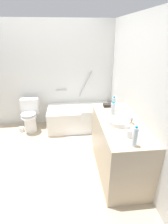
{
  "coord_description": "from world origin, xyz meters",
  "views": [
    {
      "loc": [
        0.45,
        -2.54,
        2.03
      ],
      "look_at": [
        0.74,
        0.2,
        0.75
      ],
      "focal_mm": 27.51,
      "sensor_mm": 36.0,
      "label": 1
    }
  ],
  "objects_px": {
    "toilet": "(30,116)",
    "water_bottle_0": "(114,104)",
    "sink_basin": "(119,121)",
    "water_bottle_2": "(113,109)",
    "sink_faucet": "(131,120)",
    "drinking_glass_1": "(130,134)",
    "bath_mat": "(81,142)",
    "amenity_basket": "(108,105)",
    "drinking_glass_0": "(128,129)",
    "water_bottle_1": "(135,137)",
    "bathtub": "(80,117)",
    "toilet_paper_roll": "(22,129)"
  },
  "relations": [
    {
      "from": "sink_faucet",
      "to": "water_bottle_0",
      "type": "height_order",
      "value": "water_bottle_0"
    },
    {
      "from": "bath_mat",
      "to": "toilet_paper_roll",
      "type": "distance_m",
      "value": 1.41
    },
    {
      "from": "water_bottle_1",
      "to": "drinking_glass_0",
      "type": "distance_m",
      "value": 0.3
    },
    {
      "from": "drinking_glass_1",
      "to": "bath_mat",
      "type": "height_order",
      "value": "drinking_glass_1"
    },
    {
      "from": "toilet",
      "to": "drinking_glass_1",
      "type": "relative_size",
      "value": 7.54
    },
    {
      "from": "amenity_basket",
      "to": "bath_mat",
      "type": "xyz_separation_m",
      "value": [
        -0.45,
        0.23,
        -0.88
      ]
    },
    {
      "from": "sink_basin",
      "to": "water_bottle_2",
      "type": "relative_size",
      "value": 1.43
    },
    {
      "from": "bathtub",
      "to": "water_bottle_0",
      "type": "relative_size",
      "value": 5.78
    },
    {
      "from": "sink_basin",
      "to": "water_bottle_1",
      "type": "distance_m",
      "value": 0.54
    },
    {
      "from": "toilet_paper_roll",
      "to": "drinking_glass_1",
      "type": "bearing_deg",
      "value": -44.64
    },
    {
      "from": "sink_basin",
      "to": "drinking_glass_0",
      "type": "height_order",
      "value": "drinking_glass_0"
    },
    {
      "from": "sink_faucet",
      "to": "drinking_glass_1",
      "type": "distance_m",
      "value": 0.39
    },
    {
      "from": "water_bottle_1",
      "to": "toilet_paper_roll",
      "type": "bearing_deg",
      "value": 132.49
    },
    {
      "from": "water_bottle_1",
      "to": "toilet_paper_roll",
      "type": "distance_m",
      "value": 2.79
    },
    {
      "from": "sink_faucet",
      "to": "water_bottle_2",
      "type": "bearing_deg",
      "value": 123.15
    },
    {
      "from": "water_bottle_1",
      "to": "bath_mat",
      "type": "distance_m",
      "value": 1.76
    },
    {
      "from": "bathtub",
      "to": "bath_mat",
      "type": "xyz_separation_m",
      "value": [
        -0.03,
        -0.61,
        -0.26
      ]
    },
    {
      "from": "toilet",
      "to": "sink_basin",
      "type": "bearing_deg",
      "value": 48.07
    },
    {
      "from": "water_bottle_0",
      "to": "drinking_glass_0",
      "type": "bearing_deg",
      "value": -89.52
    },
    {
      "from": "bathtub",
      "to": "amenity_basket",
      "type": "xyz_separation_m",
      "value": [
        0.42,
        -0.84,
        0.62
      ]
    },
    {
      "from": "bathtub",
      "to": "toilet_paper_roll",
      "type": "xyz_separation_m",
      "value": [
        -1.32,
        -0.04,
        -0.22
      ]
    },
    {
      "from": "bath_mat",
      "to": "water_bottle_0",
      "type": "bearing_deg",
      "value": -38.35
    },
    {
      "from": "toilet",
      "to": "water_bottle_0",
      "type": "distance_m",
      "value": 1.98
    },
    {
      "from": "drinking_glass_0",
      "to": "water_bottle_2",
      "type": "bearing_deg",
      "value": 95.85
    },
    {
      "from": "amenity_basket",
      "to": "drinking_glass_0",
      "type": "bearing_deg",
      "value": -85.94
    },
    {
      "from": "toilet_paper_roll",
      "to": "sink_faucet",
      "type": "bearing_deg",
      "value": -36.01
    },
    {
      "from": "bathtub",
      "to": "water_bottle_1",
      "type": "height_order",
      "value": "bathtub"
    },
    {
      "from": "sink_basin",
      "to": "bath_mat",
      "type": "bearing_deg",
      "value": 119.08
    },
    {
      "from": "sink_basin",
      "to": "amenity_basket",
      "type": "distance_m",
      "value": 0.61
    },
    {
      "from": "toilet",
      "to": "bath_mat",
      "type": "xyz_separation_m",
      "value": [
        1.08,
        -0.62,
        -0.35
      ]
    },
    {
      "from": "toilet",
      "to": "bath_mat",
      "type": "bearing_deg",
      "value": 61.58
    },
    {
      "from": "toilet_paper_roll",
      "to": "water_bottle_1",
      "type": "bearing_deg",
      "value": -47.51
    },
    {
      "from": "drinking_glass_1",
      "to": "amenity_basket",
      "type": "relative_size",
      "value": 0.68
    },
    {
      "from": "bathtub",
      "to": "bath_mat",
      "type": "height_order",
      "value": "bathtub"
    },
    {
      "from": "water_bottle_2",
      "to": "drinking_glass_1",
      "type": "bearing_deg",
      "value": -86.53
    },
    {
      "from": "water_bottle_2",
      "to": "drinking_glass_1",
      "type": "distance_m",
      "value": 0.65
    },
    {
      "from": "sink_basin",
      "to": "bath_mat",
      "type": "xyz_separation_m",
      "value": [
        -0.47,
        0.84,
        -0.89
      ]
    },
    {
      "from": "amenity_basket",
      "to": "toilet_paper_roll",
      "type": "relative_size",
      "value": 1.27
    },
    {
      "from": "water_bottle_2",
      "to": "toilet_paper_roll",
      "type": "xyz_separation_m",
      "value": [
        -1.74,
        1.12,
        -0.91
      ]
    },
    {
      "from": "sink_faucet",
      "to": "water_bottle_0",
      "type": "bearing_deg",
      "value": 107.66
    },
    {
      "from": "water_bottle_1",
      "to": "bath_mat",
      "type": "height_order",
      "value": "water_bottle_1"
    },
    {
      "from": "water_bottle_1",
      "to": "toilet_paper_roll",
      "type": "relative_size",
      "value": 2.33
    },
    {
      "from": "water_bottle_2",
      "to": "drinking_glass_1",
      "type": "height_order",
      "value": "water_bottle_2"
    },
    {
      "from": "sink_basin",
      "to": "water_bottle_2",
      "type": "xyz_separation_m",
      "value": [
        -0.01,
        0.29,
        0.07
      ]
    },
    {
      "from": "bathtub",
      "to": "amenity_basket",
      "type": "relative_size",
      "value": 10.12
    },
    {
      "from": "drinking_glass_1",
      "to": "bath_mat",
      "type": "relative_size",
      "value": 0.16
    },
    {
      "from": "sink_basin",
      "to": "toilet_paper_roll",
      "type": "bearing_deg",
      "value": 141.32
    },
    {
      "from": "water_bottle_1",
      "to": "water_bottle_2",
      "type": "xyz_separation_m",
      "value": [
        -0.03,
        0.82,
        -0.02
      ]
    },
    {
      "from": "toilet",
      "to": "drinking_glass_1",
      "type": "xyz_separation_m",
      "value": [
        1.57,
        -1.81,
        0.55
      ]
    },
    {
      "from": "sink_basin",
      "to": "water_bottle_2",
      "type": "bearing_deg",
      "value": 92.02
    }
  ]
}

